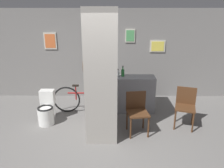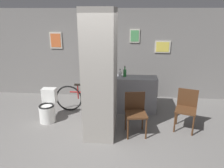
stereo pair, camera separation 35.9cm
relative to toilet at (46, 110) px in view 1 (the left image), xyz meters
name	(u,v)px [view 1 (the left image)]	position (x,y,z in m)	size (l,w,h in m)	color
ground_plane	(102,144)	(1.35, -0.88, -0.32)	(14.00, 14.00, 0.00)	slate
wall_back	(106,54)	(1.35, 1.75, 0.98)	(8.00, 0.09, 2.60)	gray
pillar_center	(102,74)	(1.34, -0.34, 0.98)	(0.65, 1.09, 2.60)	gray
counter_shelf	(131,94)	(2.03, 0.70, 0.15)	(1.22, 0.44, 0.93)	gray
toilet	(46,110)	(0.00, 0.00, 0.00)	(0.37, 0.53, 0.76)	white
chair_near_pillar	(137,110)	(2.08, -0.39, 0.20)	(0.49, 0.49, 0.90)	#4C2D19
chair_by_doorway	(185,105)	(3.19, -0.11, 0.20)	(0.54, 0.54, 0.90)	#4C2D19
bicycle	(86,99)	(0.86, 0.57, 0.04)	(1.69, 0.42, 0.75)	black
bottle_tall	(123,72)	(1.81, 0.74, 0.71)	(0.08, 0.08, 0.28)	#267233
bottle_short	(118,73)	(1.69, 0.76, 0.68)	(0.08, 0.08, 0.19)	silver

